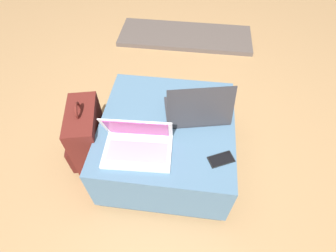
{
  "coord_description": "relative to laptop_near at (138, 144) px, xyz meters",
  "views": [
    {
      "loc": [
        0.13,
        -0.97,
        1.63
      ],
      "look_at": [
        0.02,
        -0.08,
        0.49
      ],
      "focal_mm": 28.0,
      "sensor_mm": 36.0,
      "label": 1
    }
  ],
  "objects": [
    {
      "name": "fireplace_hearth",
      "position": [
        0.13,
        1.75,
        -0.44
      ],
      "size": [
        1.4,
        0.5,
        0.04
      ],
      "color": "#564C47",
      "rests_on": "ground_plane"
    },
    {
      "name": "laptop_far",
      "position": [
        0.31,
        0.28,
        0.01
      ],
      "size": [
        0.42,
        0.33,
        0.26
      ],
      "rotation": [
        0.0,
        0.0,
        3.36
      ],
      "color": "#333338",
      "rests_on": "ottoman"
    },
    {
      "name": "cell_phone",
      "position": [
        0.45,
        -0.02,
        -0.04
      ],
      "size": [
        0.15,
        0.12,
        0.01
      ],
      "rotation": [
        0.0,
        0.0,
        2.01
      ],
      "color": "black",
      "rests_on": "ottoman"
    },
    {
      "name": "backpack",
      "position": [
        -0.39,
        0.16,
        -0.23
      ],
      "size": [
        0.29,
        0.38,
        0.55
      ],
      "rotation": [
        0.0,
        0.0,
        -1.34
      ],
      "color": "#5B1E19",
      "rests_on": "ground_plane"
    },
    {
      "name": "ground_plane",
      "position": [
        0.13,
        0.2,
        -0.46
      ],
      "size": [
        14.0,
        14.0,
        0.0
      ],
      "primitive_type": "plane",
      "color": "tan"
    },
    {
      "name": "ottoman",
      "position": [
        0.13,
        0.2,
        -0.25
      ],
      "size": [
        0.8,
        0.81,
        0.41
      ],
      "color": "#2A3D4E",
      "rests_on": "ground_plane"
    },
    {
      "name": "laptop_near",
      "position": [
        0.0,
        0.0,
        0.0
      ],
      "size": [
        0.38,
        0.25,
        0.23
      ],
      "rotation": [
        0.0,
        0.0,
        0.05
      ],
      "color": "silver",
      "rests_on": "ottoman"
    }
  ]
}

